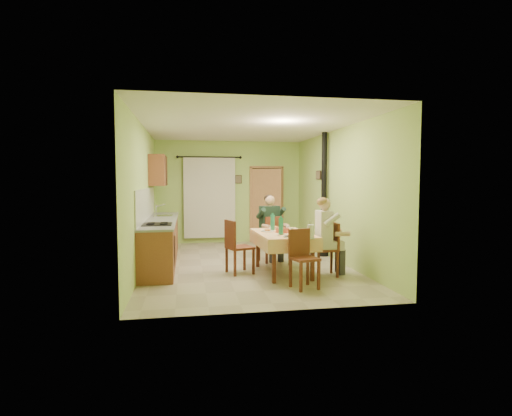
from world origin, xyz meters
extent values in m
cube|color=tan|center=(0.00, 0.00, 0.00)|extent=(4.00, 6.00, 0.01)
cube|color=#B2D56D|center=(0.00, 3.00, 1.40)|extent=(4.00, 0.04, 2.80)
cube|color=#B2D56D|center=(0.00, -3.00, 1.40)|extent=(4.00, 0.04, 2.80)
cube|color=#B2D56D|center=(-2.00, 0.00, 1.40)|extent=(0.04, 6.00, 2.80)
cube|color=#B2D56D|center=(2.00, 0.00, 1.40)|extent=(0.04, 6.00, 2.80)
cube|color=white|center=(0.00, 0.00, 2.80)|extent=(4.00, 6.00, 0.04)
cube|color=brown|center=(-1.70, 0.40, 0.44)|extent=(0.60, 3.60, 0.88)
cube|color=gray|center=(-1.70, 0.40, 0.90)|extent=(0.64, 3.64, 0.04)
cube|color=white|center=(-1.99, 0.40, 1.23)|extent=(0.02, 3.60, 0.66)
cube|color=silver|center=(-1.70, 1.20, 0.92)|extent=(0.42, 0.42, 0.03)
cube|color=black|center=(-1.70, -0.60, 0.93)|extent=(0.52, 0.56, 0.02)
cube|color=black|center=(-1.40, -0.60, 0.45)|extent=(0.01, 0.55, 0.55)
cube|color=brown|center=(-1.82, 1.70, 1.95)|extent=(0.35, 1.40, 0.70)
cylinder|color=black|center=(-0.55, 2.88, 2.35)|extent=(1.70, 0.04, 0.04)
cube|color=silver|center=(-0.55, 2.90, 1.25)|extent=(1.40, 0.06, 2.20)
cube|color=black|center=(1.05, 2.98, 1.03)|extent=(0.84, 0.03, 2.06)
cube|color=#B7794D|center=(0.60, 2.97, 1.03)|extent=(0.06, 0.06, 2.12)
cube|color=#B7794D|center=(1.50, 2.97, 1.03)|extent=(0.06, 0.06, 2.12)
cube|color=#B7794D|center=(1.05, 2.97, 2.09)|extent=(0.96, 0.06, 0.06)
cube|color=#B7794D|center=(1.02, 2.81, 1.02)|extent=(0.78, 0.34, 2.04)
cube|color=#EFB27B|center=(0.58, -0.93, 0.74)|extent=(1.00, 1.59, 0.04)
cube|color=#EFB27B|center=(0.61, -1.71, 0.63)|extent=(0.94, 0.05, 0.22)
cube|color=#EFB27B|center=(0.55, -0.15, 0.63)|extent=(0.94, 0.05, 0.22)
cube|color=#EFB27B|center=(0.11, -0.94, 0.63)|extent=(0.07, 1.56, 0.22)
cube|color=#EFB27B|center=(1.05, -0.91, 0.63)|extent=(0.07, 1.56, 0.22)
cylinder|color=white|center=(0.57, -0.30, 0.77)|extent=(0.25, 0.25, 0.02)
ellipsoid|color=#CC7233|center=(0.57, -0.30, 0.79)|extent=(0.12, 0.12, 0.05)
cylinder|color=white|center=(0.57, -1.54, 0.77)|extent=(0.25, 0.25, 0.02)
ellipsoid|color=#CC7233|center=(0.57, -1.54, 0.79)|extent=(0.12, 0.12, 0.05)
cylinder|color=white|center=(0.88, -1.28, 0.77)|extent=(0.25, 0.25, 0.02)
ellipsoid|color=#CC7233|center=(0.88, -1.28, 0.79)|extent=(0.12, 0.12, 0.05)
cylinder|color=white|center=(0.33, -0.73, 0.77)|extent=(0.25, 0.25, 0.02)
ellipsoid|color=#CC7233|center=(0.33, -0.73, 0.79)|extent=(0.12, 0.12, 0.05)
cylinder|color=#CC5237|center=(0.58, -0.88, 0.80)|extent=(0.26, 0.26, 0.08)
cylinder|color=white|center=(0.60, -1.48, 0.77)|extent=(0.28, 0.28, 0.02)
cube|color=tan|center=(0.64, -1.47, 0.79)|extent=(0.07, 0.07, 0.03)
cube|color=tan|center=(0.64, -1.52, 0.79)|extent=(0.07, 0.07, 0.03)
cube|color=tan|center=(0.60, -1.48, 0.79)|extent=(0.06, 0.07, 0.03)
cylinder|color=silver|center=(0.71, -1.06, 0.81)|extent=(0.07, 0.07, 0.10)
cylinder|color=silver|center=(0.75, -0.59, 0.81)|extent=(0.07, 0.07, 0.10)
cylinder|color=white|center=(0.86, -1.72, 0.88)|extent=(0.11, 0.11, 0.22)
cylinder|color=silver|center=(0.86, -1.72, 0.91)|extent=(0.02, 0.02, 0.30)
cube|color=#5F2A1A|center=(0.57, 0.19, 0.48)|extent=(0.51, 0.51, 0.04)
cube|color=#5F2A1A|center=(0.62, 0.01, 0.74)|extent=(0.41, 0.15, 0.47)
cube|color=#5F2A1A|center=(0.67, -1.99, 0.48)|extent=(0.47, 0.47, 0.04)
cube|color=#5F2A1A|center=(0.63, -1.82, 0.72)|extent=(0.38, 0.14, 0.44)
cube|color=#5F2A1A|center=(1.29, -1.23, 0.48)|extent=(0.42, 0.42, 0.04)
cube|color=#5F2A1A|center=(1.47, -1.23, 0.73)|extent=(0.06, 0.41, 0.46)
cube|color=#5F2A1A|center=(-0.21, -0.77, 0.48)|extent=(0.55, 0.55, 0.04)
cube|color=#5F2A1A|center=(-0.39, -0.83, 0.75)|extent=(0.17, 0.42, 0.49)
cube|color=#192D23|center=(0.60, 0.09, 0.56)|extent=(0.46, 0.48, 0.16)
cube|color=#192D23|center=(0.56, 0.22, 0.91)|extent=(0.45, 0.32, 0.54)
sphere|color=tan|center=(0.57, 0.21, 1.30)|extent=(0.21, 0.21, 0.21)
ellipsoid|color=black|center=(0.55, 0.25, 1.34)|extent=(0.21, 0.21, 0.16)
cube|color=beige|center=(1.39, -1.23, 0.56)|extent=(0.42, 0.38, 0.16)
cube|color=beige|center=(1.26, -1.23, 0.91)|extent=(0.24, 0.41, 0.54)
sphere|color=tan|center=(1.27, -1.23, 1.30)|extent=(0.21, 0.21, 0.21)
ellipsoid|color=olive|center=(1.23, -1.22, 1.34)|extent=(0.21, 0.21, 0.16)
cylinder|color=black|center=(1.90, 0.60, 1.40)|extent=(0.12, 0.12, 2.80)
cylinder|color=black|center=(1.90, 0.60, 0.15)|extent=(0.24, 0.24, 0.30)
cube|color=black|center=(0.25, 2.97, 1.75)|extent=(0.19, 0.03, 0.23)
cube|color=brown|center=(1.97, 1.20, 1.85)|extent=(0.03, 0.31, 0.21)
camera|label=1|loc=(-1.16, -8.03, 1.73)|focal=28.00mm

